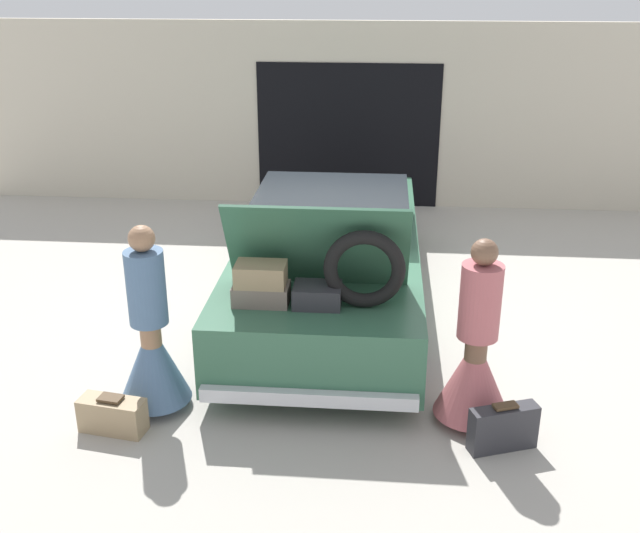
# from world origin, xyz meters

# --- Properties ---
(ground_plane) EXTENTS (40.00, 40.00, 0.00)m
(ground_plane) POSITION_xyz_m (0.00, 0.00, 0.00)
(ground_plane) COLOR #ADA89E
(garage_wall_back) EXTENTS (12.00, 0.14, 2.80)m
(garage_wall_back) POSITION_xyz_m (0.00, 3.84, 1.39)
(garage_wall_back) COLOR beige
(garage_wall_back) RESTS_ON ground_plane
(car) EXTENTS (1.94, 4.88, 1.72)m
(car) POSITION_xyz_m (0.00, -0.01, 0.59)
(car) COLOR #336047
(car) RESTS_ON ground_plane
(person_left) EXTENTS (0.61, 0.61, 1.66)m
(person_left) POSITION_xyz_m (-1.35, -2.22, 0.59)
(person_left) COLOR #997051
(person_left) RESTS_ON ground_plane
(person_right) EXTENTS (0.63, 0.63, 1.63)m
(person_right) POSITION_xyz_m (1.35, -2.22, 0.58)
(person_right) COLOR brown
(person_right) RESTS_ON ground_plane
(suitcase_beside_left_person) EXTENTS (0.57, 0.30, 0.32)m
(suitcase_beside_left_person) POSITION_xyz_m (-1.60, -2.62, 0.15)
(suitcase_beside_left_person) COLOR #9E8460
(suitcase_beside_left_person) RESTS_ON ground_plane
(suitcase_beside_right_person) EXTENTS (0.57, 0.33, 0.40)m
(suitcase_beside_right_person) POSITION_xyz_m (1.56, -2.60, 0.19)
(suitcase_beside_right_person) COLOR #2D2D33
(suitcase_beside_right_person) RESTS_ON ground_plane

